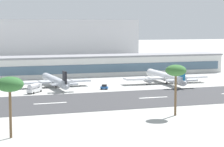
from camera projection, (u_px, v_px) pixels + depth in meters
name	position (u px, v px, depth m)	size (l,w,h in m)	color
ground_plane	(148.00, 97.00, 174.04)	(1400.00, 1400.00, 0.00)	#A8A8A3
runway_strip	(150.00, 98.00, 172.60)	(800.00, 40.20, 0.08)	#38383A
runway_centreline_dash_3	(50.00, 103.00, 160.22)	(12.00, 1.20, 0.01)	white
runway_centreline_dash_4	(153.00, 97.00, 173.05)	(12.00, 1.20, 0.01)	white
terminal_building	(86.00, 65.00, 252.30)	(165.78, 20.56, 11.35)	silver
distant_hotel_block	(57.00, 39.00, 392.81)	(144.25, 30.95, 33.77)	#BCBCC1
airliner_black_tail_gate_0	(56.00, 81.00, 202.61)	(33.00, 42.43, 8.85)	silver
airliner_blue_tail_gate_1	(167.00, 77.00, 215.51)	(42.24, 47.04, 9.81)	silver
service_fuel_truck_0	(35.00, 88.00, 185.58)	(7.38, 8.24, 3.95)	white
service_baggage_tug_1	(104.00, 87.00, 195.82)	(3.52, 3.21, 2.20)	#23569E
palm_tree_0	(176.00, 71.00, 137.10)	(6.48, 6.48, 15.94)	brown
palm_tree_2	(10.00, 85.00, 109.23)	(6.90, 6.90, 15.41)	brown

